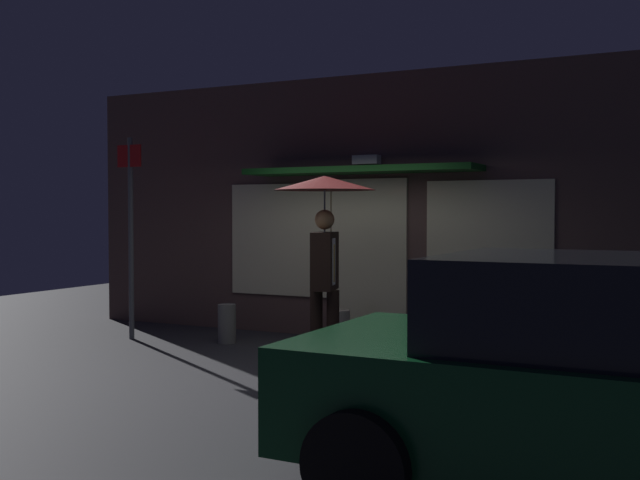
% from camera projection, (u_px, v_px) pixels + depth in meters
% --- Properties ---
extents(ground_plane, '(18.00, 18.00, 0.00)m').
position_uv_depth(ground_plane, '(292.00, 369.00, 8.54)').
color(ground_plane, '#2D2D33').
extents(building_facade, '(9.22, 1.00, 3.62)m').
position_uv_depth(building_facade, '(373.00, 208.00, 10.56)').
color(building_facade, brown).
rests_on(building_facade, ground).
extents(person_with_umbrella, '(1.19, 1.19, 2.17)m').
position_uv_depth(person_with_umbrella, '(325.00, 216.00, 8.94)').
color(person_with_umbrella, black).
rests_on(person_with_umbrella, ground).
extents(street_sign_post, '(0.40, 0.07, 2.76)m').
position_uv_depth(street_sign_post, '(131.00, 226.00, 10.53)').
color(street_sign_post, '#595B60').
rests_on(street_sign_post, ground).
extents(sidewalk_bollard, '(0.28, 0.28, 0.46)m').
position_uv_depth(sidewalk_bollard, '(339.00, 328.00, 10.08)').
color(sidewalk_bollard, '#B2A899').
rests_on(sidewalk_bollard, ground).
extents(sidewalk_bollard_2, '(0.24, 0.24, 0.52)m').
position_uv_depth(sidewalk_bollard_2, '(227.00, 324.00, 10.24)').
color(sidewalk_bollard_2, slate).
rests_on(sidewalk_bollard_2, ground).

